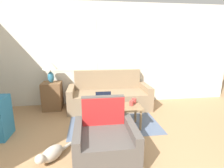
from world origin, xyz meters
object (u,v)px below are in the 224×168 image
object	(u,v)px
laptop	(104,103)
cat_black	(51,154)
cup_yellow	(134,101)
cup_white	(131,103)
coffee_table	(115,109)
cup_navy	(119,105)
table_lamp	(50,67)
couch	(109,97)
armchair	(105,142)

from	to	relation	value
laptop	cat_black	xyz separation A→B (m)	(-0.83, -0.91, -0.39)
cup_yellow	cup_white	xyz separation A→B (m)	(-0.08, -0.12, -0.00)
coffee_table	cup_navy	bearing A→B (deg)	-24.13
table_lamp	cat_black	xyz separation A→B (m)	(0.34, -2.04, -0.95)
cup_yellow	cup_white	world-z (taller)	cup_yellow
cat_black	table_lamp	bearing A→B (deg)	-133.72
coffee_table	laptop	distance (m)	0.25
table_lamp	laptop	xyz separation A→B (m)	(1.17, -1.13, -0.56)
cup_yellow	cat_black	xyz separation A→B (m)	(-1.43, -0.98, -0.38)
cup_yellow	cup_white	size ratio (longest dim) A/B	1.05
couch	cup_yellow	world-z (taller)	couch
table_lamp	coffee_table	bearing A→B (deg)	-41.08
couch	cat_black	bearing A→B (deg)	-118.44
cup_navy	cup_white	bearing A→B (deg)	10.56
armchair	laptop	bearing A→B (deg)	85.55
coffee_table	cup_navy	size ratio (longest dim) A/B	10.82
armchair	coffee_table	world-z (taller)	armchair
coffee_table	cat_black	world-z (taller)	coffee_table
cup_navy	cup_yellow	world-z (taller)	cup_yellow
armchair	cup_yellow	world-z (taller)	armchair
cup_navy	cat_black	xyz separation A→B (m)	(-1.10, -0.81, -0.37)
armchair	cup_white	xyz separation A→B (m)	(0.60, 0.92, 0.22)
cup_navy	cup_yellow	distance (m)	0.38
table_lamp	cup_yellow	size ratio (longest dim) A/B	5.50
couch	cup_white	xyz separation A→B (m)	(0.30, -1.08, 0.21)
armchair	couch	bearing A→B (deg)	81.47
couch	armchair	xyz separation A→B (m)	(-0.30, -2.01, -0.02)
armchair	cup_yellow	size ratio (longest dim) A/B	8.65
couch	armchair	distance (m)	2.03
armchair	table_lamp	xyz separation A→B (m)	(-1.09, 2.11, 0.79)
armchair	cup_navy	xyz separation A→B (m)	(0.35, 0.87, 0.22)
cup_navy	cup_white	world-z (taller)	cup_white
cat_black	armchair	bearing A→B (deg)	121.74
coffee_table	cup_white	size ratio (longest dim) A/B	10.67
couch	cup_white	world-z (taller)	couch
armchair	coffee_table	size ratio (longest dim) A/B	0.85
table_lamp	laptop	bearing A→B (deg)	-44.05
coffee_table	laptop	size ratio (longest dim) A/B	3.29
couch	cup_navy	xyz separation A→B (m)	(0.05, -1.13, 0.20)
couch	armchair	bearing A→B (deg)	-98.53
couch	cup_navy	bearing A→B (deg)	-87.66
cup_yellow	laptop	bearing A→B (deg)	-173.76
cup_navy	cat_black	world-z (taller)	cup_navy
couch	cup_yellow	distance (m)	1.06
armchair	laptop	size ratio (longest dim) A/B	2.80
cup_white	cat_black	xyz separation A→B (m)	(-1.35, -0.86, -0.38)
armchair	cup_navy	bearing A→B (deg)	68.37
couch	cat_black	size ratio (longest dim) A/B	3.65
coffee_table	cup_white	xyz separation A→B (m)	(0.31, 0.02, 0.10)
coffee_table	cat_black	bearing A→B (deg)	-141.14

